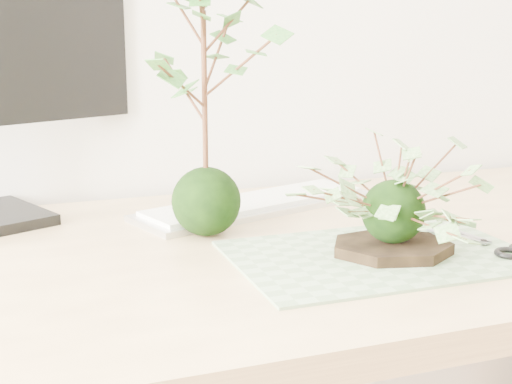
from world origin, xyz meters
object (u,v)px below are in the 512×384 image
at_px(desk, 294,297).
at_px(keyboard, 257,204).
at_px(ivy_kokedama, 395,182).
at_px(maple_kokedama, 203,29).

relative_size(desk, keyboard, 3.50).
bearing_deg(ivy_kokedama, maple_kokedama, 138.74).
distance_m(desk, keyboard, 0.22).
bearing_deg(desk, maple_kokedama, 146.86).
xyz_separation_m(desk, ivy_kokedama, (0.10, -0.11, 0.19)).
height_order(ivy_kokedama, keyboard, ivy_kokedama).
distance_m(ivy_kokedama, maple_kokedama, 0.34).
distance_m(desk, ivy_kokedama, 0.24).
height_order(desk, keyboard, keyboard).
relative_size(maple_kokedama, keyboard, 0.94).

